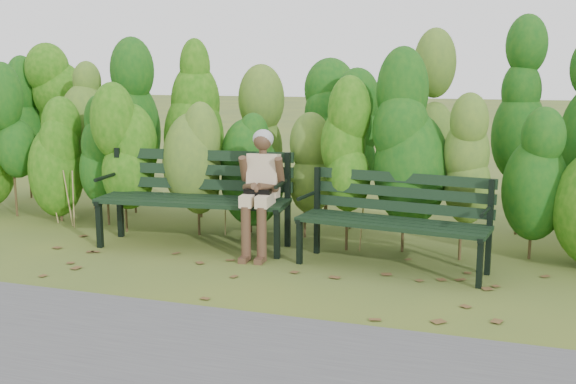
% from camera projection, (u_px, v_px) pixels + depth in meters
% --- Properties ---
extents(ground, '(80.00, 80.00, 0.00)m').
position_uv_depth(ground, '(276.00, 278.00, 6.25)').
color(ground, '#415426').
extents(footpath, '(60.00, 2.50, 0.01)m').
position_uv_depth(footpath, '(160.00, 379.00, 4.19)').
color(footpath, '#474749').
rests_on(footpath, ground).
extents(hedge_band, '(11.04, 1.67, 2.42)m').
position_uv_depth(hedge_band, '(329.00, 126.00, 7.76)').
color(hedge_band, '#47381E').
rests_on(hedge_band, ground).
extents(leaf_litter, '(5.82, 2.20, 0.01)m').
position_uv_depth(leaf_litter, '(268.00, 280.00, 6.16)').
color(leaf_litter, brown).
rests_on(leaf_litter, ground).
extents(bench_left, '(2.12, 0.87, 1.03)m').
position_uv_depth(bench_left, '(197.00, 190.00, 7.34)').
color(bench_left, black).
rests_on(bench_left, ground).
extents(bench_right, '(1.89, 0.83, 0.91)m').
position_uv_depth(bench_right, '(395.00, 213.00, 6.51)').
color(bench_right, black).
rests_on(bench_right, ground).
extents(seated_woman, '(0.48, 0.70, 1.30)m').
position_uv_depth(seated_woman, '(260.00, 182.00, 6.95)').
color(seated_woman, beige).
rests_on(seated_woman, ground).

